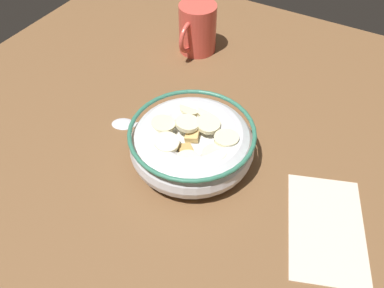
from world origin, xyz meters
TOP-DOWN VIEW (x-y plane):
  - ground_plane at (0.00, 0.00)cm, footprint 94.59×94.59cm
  - cereal_bowl at (-0.00, 0.01)cm, footprint 17.41×17.41cm
  - spoon at (-1.75, -10.59)cm, footprint 7.33×14.19cm
  - coffee_mug at (-24.48, -12.82)cm, footprint 9.81×6.89cm
  - folded_napkin at (1.72, 20.21)cm, footprint 17.68×14.01cm

SIDE VIEW (x-z plane):
  - ground_plane at x=0.00cm, z-range -2.00..0.00cm
  - folded_napkin at x=1.72cm, z-range 0.00..0.30cm
  - spoon at x=-1.75cm, z-range -0.07..0.73cm
  - cereal_bowl at x=0.00cm, z-range 0.04..6.30cm
  - coffee_mug at x=-24.48cm, z-range 0.00..9.01cm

